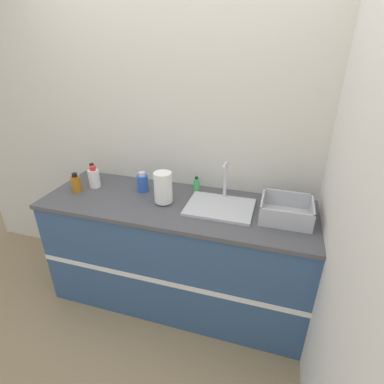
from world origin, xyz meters
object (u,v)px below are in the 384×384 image
(paper_towel_roll, at_px, (163,188))
(bottle_amber, at_px, (76,184))
(dish_rack, at_px, (286,212))
(bottle_blue, at_px, (143,183))
(bottle_yellow, at_px, (93,174))
(soap_dispenser, at_px, (196,185))
(sink, at_px, (220,205))
(bottle_white_spray, at_px, (94,178))

(paper_towel_roll, distance_m, bottle_amber, 0.71)
(dish_rack, relative_size, bottle_blue, 2.08)
(dish_rack, distance_m, bottle_yellow, 1.53)
(paper_towel_roll, xyz_separation_m, soap_dispenser, (0.17, 0.24, -0.06))
(sink, relative_size, bottle_blue, 2.93)
(bottle_white_spray, relative_size, bottle_yellow, 1.07)
(bottle_white_spray, relative_size, bottle_blue, 1.11)
(paper_towel_roll, bearing_deg, bottle_amber, -177.86)
(paper_towel_roll, distance_m, bottle_blue, 0.27)
(soap_dispenser, bearing_deg, sink, -41.23)
(bottle_blue, bearing_deg, sink, -8.31)
(bottle_white_spray, bearing_deg, dish_rack, -2.13)
(bottle_blue, bearing_deg, bottle_yellow, 175.83)
(paper_towel_roll, xyz_separation_m, bottle_white_spray, (-0.62, 0.09, -0.04))
(sink, bearing_deg, bottle_amber, -176.54)
(dish_rack, bearing_deg, bottle_yellow, 175.06)
(bottle_blue, relative_size, soap_dispenser, 1.26)
(bottle_amber, xyz_separation_m, bottle_yellow, (0.02, 0.19, 0.00))
(soap_dispenser, bearing_deg, dish_rack, -17.29)
(sink, bearing_deg, bottle_blue, 171.69)
(bottle_yellow, distance_m, bottle_blue, 0.46)
(sink, height_order, bottle_blue, sink)
(dish_rack, distance_m, bottle_blue, 1.07)
(bottle_white_spray, bearing_deg, bottle_blue, 6.31)
(bottle_yellow, xyz_separation_m, soap_dispenser, (0.86, 0.08, -0.02))
(dish_rack, bearing_deg, paper_towel_roll, -177.65)
(bottle_amber, distance_m, bottle_blue, 0.51)
(sink, distance_m, bottle_amber, 1.11)
(sink, distance_m, bottle_white_spray, 1.03)
(dish_rack, height_order, bottle_white_spray, bottle_white_spray)
(bottle_blue, bearing_deg, dish_rack, -5.27)
(bottle_amber, bearing_deg, sink, 3.46)
(dish_rack, xyz_separation_m, bottle_yellow, (-1.52, 0.13, 0.03))
(paper_towel_roll, height_order, bottle_amber, paper_towel_roll)
(sink, relative_size, soap_dispenser, 3.70)
(sink, bearing_deg, soap_dispenser, 138.77)
(dish_rack, relative_size, bottle_yellow, 2.01)
(bottle_yellow, bearing_deg, dish_rack, -4.94)
(paper_towel_roll, xyz_separation_m, bottle_blue, (-0.22, 0.13, -0.05))
(paper_towel_roll, bearing_deg, dish_rack, 2.35)
(bottle_amber, height_order, soap_dispenser, bottle_amber)
(bottle_blue, bearing_deg, bottle_amber, -161.70)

